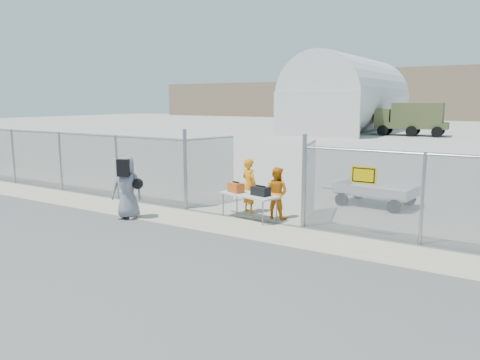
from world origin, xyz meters
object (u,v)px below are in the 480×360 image
Objects in this scene: folding_table at (249,207)px; utility_trailer at (376,194)px; visitor at (127,188)px; security_worker_right at (276,193)px; security_worker_left at (249,185)px.

utility_trailer reaches higher than folding_table.
visitor reaches higher than utility_trailer.
security_worker_right is 4.28m from visitor.
utility_trailer is at bearing -114.51° from security_worker_left.
security_worker_left is at bearing 132.64° from folding_table.
security_worker_right is at bearing 9.26° from visitor.
folding_table is at bearing 141.74° from security_worker_left.
security_worker_left is (-0.42, 0.72, 0.46)m from folding_table.
security_worker_left reaches higher than utility_trailer.
folding_table is 1.16× the size of security_worker_right.
security_worker_right is (1.03, -0.21, -0.08)m from security_worker_left.
folding_table is 0.96× the size of visitor.
utility_trailer is at bearing 21.23° from visitor.
security_worker_right is at bearing -170.44° from security_worker_left.
security_worker_left reaches higher than folding_table.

